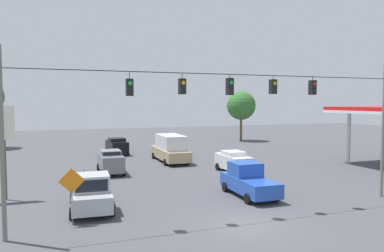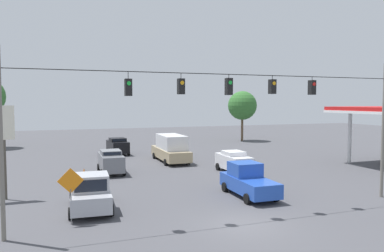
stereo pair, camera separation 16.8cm
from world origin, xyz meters
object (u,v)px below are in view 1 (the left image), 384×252
at_px(traffic_cone_second, 88,191).
at_px(work_zone_sign, 72,185).
at_px(traffic_cone_nearest, 98,204).
at_px(box_truck_tan_oncoming_deep, 170,148).
at_px(traffic_cone_fourth, 84,172).
at_px(tree_horizon_right, 241,106).
at_px(overhead_signal_span, 230,115).
at_px(sedan_grey_withflow_far, 111,161).
at_px(traffic_cone_third, 84,181).
at_px(sedan_black_withflow_deep, 117,146).
at_px(pickup_truck_silver_parked_shoulder, 91,193).
at_px(sedan_white_oncoming_far, 233,161).
at_px(pickup_truck_blue_crossing_near, 248,181).

bearing_deg(traffic_cone_second, work_zone_sign, 76.94).
bearing_deg(traffic_cone_nearest, box_truck_tan_oncoming_deep, -121.04).
bearing_deg(traffic_cone_fourth, tree_horizon_right, -141.04).
bearing_deg(traffic_cone_nearest, work_zone_sign, 55.73).
bearing_deg(overhead_signal_span, traffic_cone_nearest, -27.80).
bearing_deg(sedan_grey_withflow_far, traffic_cone_third, 58.99).
height_order(sedan_black_withflow_deep, sedan_grey_withflow_far, sedan_grey_withflow_far).
distance_m(overhead_signal_span, traffic_cone_nearest, 8.94).
bearing_deg(overhead_signal_span, work_zone_sign, -8.78).
xyz_separation_m(traffic_cone_third, work_zone_sign, (1.29, 8.72, 1.64)).
height_order(pickup_truck_silver_parked_shoulder, traffic_cone_second, pickup_truck_silver_parked_shoulder).
distance_m(box_truck_tan_oncoming_deep, tree_horizon_right, 23.13).
xyz_separation_m(sedan_white_oncoming_far, traffic_cone_third, (12.51, 0.87, -0.62)).
distance_m(box_truck_tan_oncoming_deep, work_zone_sign, 20.05).
distance_m(pickup_truck_silver_parked_shoulder, sedan_grey_withflow_far, 10.92).
xyz_separation_m(sedan_white_oncoming_far, sedan_grey_withflow_far, (10.00, -3.31, 0.07)).
bearing_deg(box_truck_tan_oncoming_deep, sedan_grey_withflow_far, 32.23).
distance_m(traffic_cone_nearest, traffic_cone_second, 3.28).
distance_m(box_truck_tan_oncoming_deep, traffic_cone_third, 12.46).
xyz_separation_m(traffic_cone_nearest, traffic_cone_third, (0.20, -6.52, 0.00)).
bearing_deg(traffic_cone_fourth, box_truck_tan_oncoming_deep, -151.20).
height_order(sedan_white_oncoming_far, work_zone_sign, work_zone_sign).
distance_m(overhead_signal_span, sedan_black_withflow_deep, 25.90).
bearing_deg(work_zone_sign, pickup_truck_blue_crossing_near, -169.70).
bearing_deg(tree_horizon_right, sedan_grey_withflow_far, 40.60).
distance_m(sedan_grey_withflow_far, tree_horizon_right, 30.84).
distance_m(work_zone_sign, tree_horizon_right, 42.58).
xyz_separation_m(overhead_signal_span, traffic_cone_nearest, (6.52, -3.44, -5.06)).
relative_size(box_truck_tan_oncoming_deep, sedan_grey_withflow_far, 1.61).
relative_size(pickup_truck_blue_crossing_near, traffic_cone_third, 7.30).
bearing_deg(traffic_cone_second, pickup_truck_silver_parked_shoulder, 87.48).
relative_size(sedan_black_withflow_deep, traffic_cone_second, 5.99).
bearing_deg(traffic_cone_second, traffic_cone_third, -90.43).
relative_size(pickup_truck_blue_crossing_near, sedan_white_oncoming_far, 1.19).
height_order(pickup_truck_silver_parked_shoulder, sedan_white_oncoming_far, pickup_truck_silver_parked_shoulder).
bearing_deg(sedan_black_withflow_deep, overhead_signal_span, 94.04).
relative_size(pickup_truck_silver_parked_shoulder, traffic_cone_nearest, 7.61).
relative_size(sedan_black_withflow_deep, traffic_cone_third, 5.99).
xyz_separation_m(pickup_truck_silver_parked_shoulder, pickup_truck_blue_crossing_near, (-9.88, 0.31, -0.00)).
height_order(box_truck_tan_oncoming_deep, traffic_cone_nearest, box_truck_tan_oncoming_deep).
bearing_deg(traffic_cone_second, box_truck_tan_oncoming_deep, -128.34).
distance_m(sedan_white_oncoming_far, traffic_cone_second, 13.21).
xyz_separation_m(sedan_white_oncoming_far, work_zone_sign, (13.80, 9.59, 1.02)).
height_order(sedan_black_withflow_deep, traffic_cone_nearest, sedan_black_withflow_deep).
distance_m(box_truck_tan_oncoming_deep, sedan_white_oncoming_far, 8.22).
height_order(work_zone_sign, tree_horizon_right, tree_horizon_right).
bearing_deg(sedan_white_oncoming_far, box_truck_tan_oncoming_deep, -65.99).
xyz_separation_m(traffic_cone_nearest, work_zone_sign, (1.50, 2.20, 1.64)).
height_order(overhead_signal_span, traffic_cone_third, overhead_signal_span).
distance_m(pickup_truck_silver_parked_shoulder, tree_horizon_right, 40.19).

